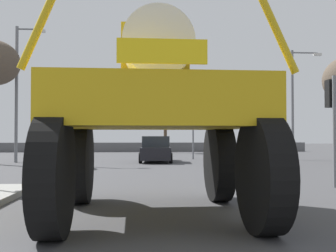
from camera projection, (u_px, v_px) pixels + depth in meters
The scene contains 10 objects.
ground_plane at pixel (160, 169), 18.64m from camera, with size 120.00×120.00×0.00m, color #424244.
oversize_sprayer at pixel (155, 113), 7.65m from camera, with size 4.24×5.13×4.34m.
sedan_ahead at pixel (156, 150), 23.58m from camera, with size 2.05×4.18×1.52m.
traffic_signal_near_right at pixel (332, 106), 12.03m from camera, with size 0.24×0.54×3.34m.
traffic_signal_far_left at pixel (193, 123), 26.59m from camera, with size 0.24×0.55×3.30m.
traffic_signal_far_right at pixel (250, 123), 26.83m from camera, with size 0.24×0.55×3.28m.
streetlight_far_left at pixel (19, 87), 23.11m from camera, with size 1.70×0.24×7.93m.
streetlight_far_right at pixel (295, 98), 25.67m from camera, with size 2.03×0.24×7.08m.
bare_tree_far_center at pixel (165, 100), 36.83m from camera, with size 2.56×2.56×6.06m.
roadside_barrier at pixel (151, 147), 38.43m from camera, with size 30.42×0.24×0.90m, color #59595B.
Camera 1 is at (-0.84, -0.66, 1.53)m, focal length 42.58 mm.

